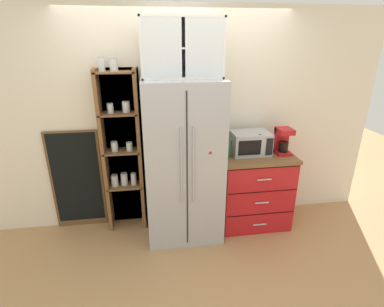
# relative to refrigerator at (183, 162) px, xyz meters

# --- Properties ---
(ground_plane) EXTENTS (10.57, 10.57, 0.00)m
(ground_plane) POSITION_rel_refrigerator_xyz_m (-0.00, -0.02, -0.91)
(ground_plane) COLOR tan
(wall_back_cream) EXTENTS (4.88, 0.10, 2.55)m
(wall_back_cream) POSITION_rel_refrigerator_xyz_m (-0.00, 0.38, 0.36)
(wall_back_cream) COLOR silver
(wall_back_cream) RESTS_ON ground
(refrigerator) EXTENTS (0.84, 0.69, 1.82)m
(refrigerator) POSITION_rel_refrigerator_xyz_m (0.00, 0.00, 0.00)
(refrigerator) COLOR #ADAFB5
(refrigerator) RESTS_ON ground
(pantry_shelf_column) EXTENTS (0.48, 0.27, 2.03)m
(pantry_shelf_column) POSITION_rel_refrigerator_xyz_m (-0.68, 0.27, 0.09)
(pantry_shelf_column) COLOR brown
(pantry_shelf_column) RESTS_ON ground
(counter_cabinet) EXTENTS (0.86, 0.59, 0.93)m
(counter_cabinet) POSITION_rel_refrigerator_xyz_m (0.88, 0.05, -0.45)
(counter_cabinet) COLOR red
(counter_cabinet) RESTS_ON ground
(microwave) EXTENTS (0.44, 0.33, 0.26)m
(microwave) POSITION_rel_refrigerator_xyz_m (0.81, 0.10, 0.14)
(microwave) COLOR #ADAFB5
(microwave) RESTS_ON counter_cabinet
(coffee_maker) EXTENTS (0.17, 0.20, 0.31)m
(coffee_maker) POSITION_rel_refrigerator_xyz_m (1.19, 0.06, 0.17)
(coffee_maker) COLOR red
(coffee_maker) RESTS_ON counter_cabinet
(mug_cream) EXTENTS (0.11, 0.07, 0.10)m
(mug_cream) POSITION_rel_refrigerator_xyz_m (0.88, 0.04, 0.06)
(mug_cream) COLOR silver
(mug_cream) RESTS_ON counter_cabinet
(mug_charcoal) EXTENTS (0.11, 0.08, 0.10)m
(mug_charcoal) POSITION_rel_refrigerator_xyz_m (0.88, 0.12, 0.06)
(mug_charcoal) COLOR #2D2D33
(mug_charcoal) RESTS_ON counter_cabinet
(bottle_amber) EXTENTS (0.07, 0.07, 0.26)m
(bottle_amber) POSITION_rel_refrigerator_xyz_m (0.88, 0.00, 0.13)
(bottle_amber) COLOR brown
(bottle_amber) RESTS_ON counter_cabinet
(bottle_green) EXTENTS (0.07, 0.07, 0.29)m
(bottle_green) POSITION_rel_refrigerator_xyz_m (0.52, 0.03, 0.14)
(bottle_green) COLOR #285B33
(bottle_green) RESTS_ON counter_cabinet
(upper_cabinet) EXTENTS (0.81, 0.32, 0.57)m
(upper_cabinet) POSITION_rel_refrigerator_xyz_m (-0.00, 0.05, 1.20)
(upper_cabinet) COLOR silver
(upper_cabinet) RESTS_ON refrigerator
(chalkboard_menu) EXTENTS (0.60, 0.04, 1.23)m
(chalkboard_menu) POSITION_rel_refrigerator_xyz_m (-1.24, 0.31, -0.29)
(chalkboard_menu) COLOR brown
(chalkboard_menu) RESTS_ON ground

